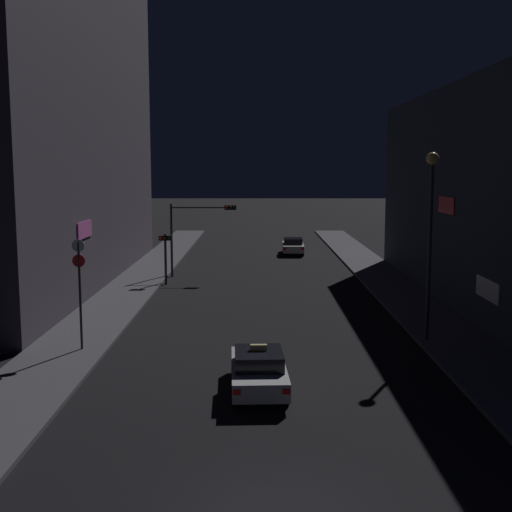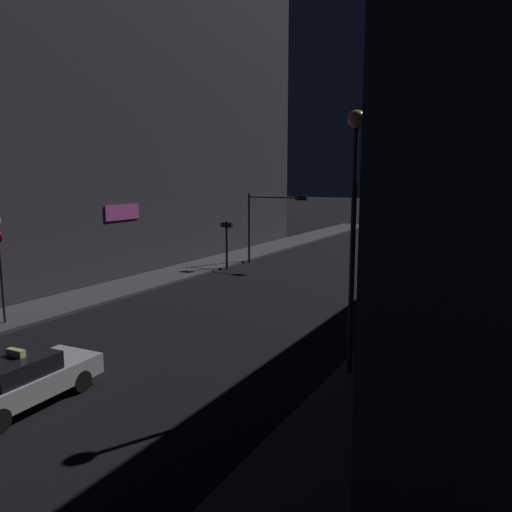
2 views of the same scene
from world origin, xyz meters
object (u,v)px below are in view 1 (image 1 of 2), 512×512
taxi (259,370)px  sign_pole_left (80,285)px  traffic_light_overhead (198,224)px  street_lamp_near_block (432,212)px  far_car (294,246)px  traffic_light_left_kerb (166,248)px

taxi → sign_pole_left: 8.82m
traffic_light_overhead → street_lamp_near_block: bearing=-56.7°
sign_pole_left → street_lamp_near_block: 14.80m
far_car → traffic_light_left_kerb: bearing=-120.9°
far_car → traffic_light_overhead: (-7.26, -11.98, 2.95)m
traffic_light_overhead → street_lamp_near_block: 20.81m
taxi → far_car: size_ratio=1.00×
far_car → traffic_light_left_kerb: traffic_light_left_kerb is taller
taxi → far_car: (3.14, 35.52, -0.00)m
taxi → traffic_light_overhead: bearing=99.9°
far_car → street_lamp_near_block: size_ratio=0.57×
taxi → sign_pole_left: size_ratio=1.00×
street_lamp_near_block → traffic_light_left_kerb: bearing=132.9°
traffic_light_left_kerb → street_lamp_near_block: street_lamp_near_block is taller
traffic_light_overhead → sign_pole_left: 19.12m
traffic_light_overhead → sign_pole_left: traffic_light_overhead is taller
far_car → traffic_light_overhead: 14.32m
far_car → traffic_light_left_kerb: size_ratio=1.38×
taxi → sign_pole_left: (-7.19, 4.68, 2.07)m
taxi → traffic_light_left_kerb: traffic_light_left_kerb is taller
far_car → street_lamp_near_block: bearing=-82.0°
street_lamp_near_block → taxi: bearing=-139.4°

